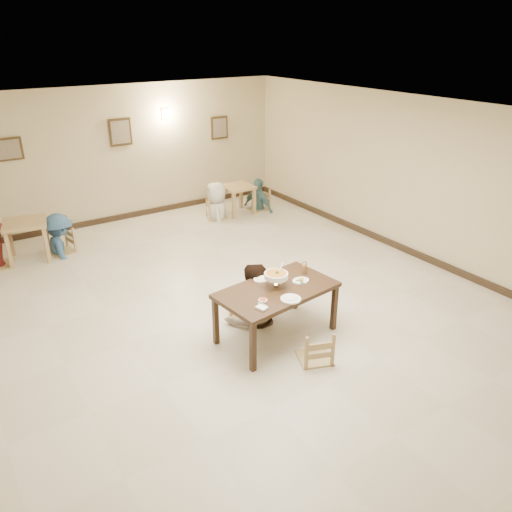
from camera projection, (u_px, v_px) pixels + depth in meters
floor at (236, 308)px, 7.96m from camera, size 10.00×10.00×0.00m
ceiling at (232, 115)px, 6.72m from camera, size 10.00×10.00×0.00m
wall_back at (118, 155)px, 11.13m from camera, size 10.00×0.00×10.00m
wall_right at (416, 179)px, 9.36m from camera, size 0.00×10.00×10.00m
baseboard_back at (125, 216)px, 11.70m from camera, size 8.00×0.06×0.12m
baseboard_right at (406, 249)px, 9.94m from camera, size 0.06×10.00×0.12m
picture_a at (8, 149)px, 9.82m from camera, size 0.55×0.04×0.45m
picture_b at (120, 132)px, 10.94m from camera, size 0.50×0.04×0.60m
picture_c at (219, 128)px, 12.26m from camera, size 0.45×0.04×0.55m
wall_sconce at (166, 114)px, 11.37m from camera, size 0.16×0.05×0.22m
main_table at (277, 294)px, 6.95m from camera, size 1.75×1.11×0.78m
chair_far at (247, 291)px, 7.55m from camera, size 0.42×0.42×0.89m
chair_near at (316, 330)px, 6.55m from camera, size 0.43×0.43×0.92m
main_diner at (252, 265)px, 7.28m from camera, size 0.98×0.82×1.84m
curry_warmer at (276, 276)px, 6.89m from camera, size 0.37×0.33×0.30m
rice_plate_far at (263, 278)px, 7.16m from camera, size 0.30×0.30×0.07m
rice_plate_near at (291, 299)px, 6.62m from camera, size 0.28×0.28×0.06m
fried_plate at (301, 280)px, 7.10m from camera, size 0.26×0.26×0.06m
chili_dish at (263, 300)px, 6.59m from camera, size 0.12×0.12×0.03m
napkin_cutlery at (262, 308)px, 6.42m from camera, size 0.17×0.23×0.03m
drink_glass at (304, 268)px, 7.34m from camera, size 0.08×0.08×0.16m
bg_table_left at (25, 228)px, 9.41m from camera, size 0.91×0.91×0.77m
bg_table_right at (237, 191)px, 11.84m from camera, size 0.70×0.70×0.69m
bg_chair_lr at (58, 230)px, 9.75m from camera, size 0.45×0.45×0.96m
bg_chair_rl at (217, 198)px, 11.58m from camera, size 0.46×0.46×0.97m
bg_chair_rr at (258, 191)px, 12.14m from camera, size 0.45×0.45×0.96m
bg_diner_b at (56, 214)px, 9.62m from camera, size 0.64×1.06×1.60m
bg_diner_c at (216, 182)px, 11.42m from camera, size 0.84×0.99×1.73m
bg_diner_d at (258, 179)px, 12.02m from camera, size 0.59×0.97×1.55m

